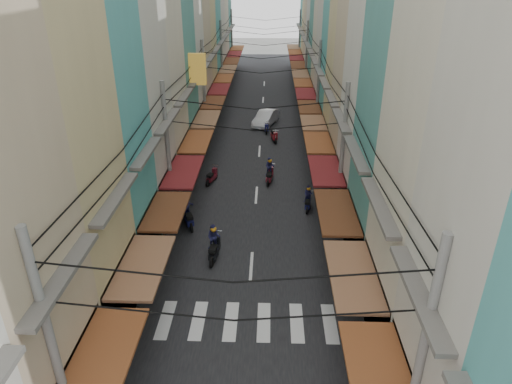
% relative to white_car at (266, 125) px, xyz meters
% --- Properties ---
extents(ground, '(160.00, 160.00, 0.00)m').
position_rel_white_car_xyz_m(ground, '(-0.42, -21.00, 0.00)').
color(ground, slate).
rests_on(ground, ground).
extents(road, '(10.00, 80.00, 0.02)m').
position_rel_white_car_xyz_m(road, '(-0.42, -1.00, 0.01)').
color(road, black).
rests_on(road, ground).
extents(sidewalk_left, '(3.00, 80.00, 0.06)m').
position_rel_white_car_xyz_m(sidewalk_left, '(-6.92, -1.00, 0.03)').
color(sidewalk_left, slate).
rests_on(sidewalk_left, ground).
extents(sidewalk_right, '(3.00, 80.00, 0.06)m').
position_rel_white_car_xyz_m(sidewalk_right, '(6.08, -1.00, 0.03)').
color(sidewalk_right, slate).
rests_on(sidewalk_right, ground).
extents(crosswalk, '(7.55, 2.40, 0.01)m').
position_rel_white_car_xyz_m(crosswalk, '(-0.42, -27.00, 0.03)').
color(crosswalk, silver).
rests_on(crosswalk, ground).
extents(building_row_left, '(7.80, 67.67, 23.70)m').
position_rel_white_car_xyz_m(building_row_left, '(-8.34, -4.44, 9.78)').
color(building_row_left, beige).
rests_on(building_row_left, ground).
extents(building_row_right, '(7.80, 68.98, 22.59)m').
position_rel_white_car_xyz_m(building_row_right, '(7.50, -4.56, 9.41)').
color(building_row_right, teal).
rests_on(building_row_right, ground).
extents(utility_poles, '(10.20, 66.13, 8.20)m').
position_rel_white_car_xyz_m(utility_poles, '(-0.42, -5.99, 6.59)').
color(utility_poles, slate).
rests_on(utility_poles, ground).
extents(white_car, '(5.18, 3.32, 1.70)m').
position_rel_white_car_xyz_m(white_car, '(0.00, 0.00, 0.00)').
color(white_car, silver).
rests_on(white_car, ground).
extents(bicycle, '(1.63, 1.08, 1.05)m').
position_rel_white_car_xyz_m(bicycle, '(5.43, -24.00, 0.00)').
color(bicycle, black).
rests_on(bicycle, ground).
extents(moving_scooters, '(7.58, 22.10, 2.01)m').
position_rel_white_car_xyz_m(moving_scooters, '(-1.24, -15.25, 0.56)').
color(moving_scooters, black).
rests_on(moving_scooters, ground).
extents(parked_scooters, '(13.10, 14.87, 1.00)m').
position_rel_white_car_xyz_m(parked_scooters, '(2.99, -24.30, 0.47)').
color(parked_scooters, black).
rests_on(parked_scooters, ground).
extents(pedestrians, '(12.83, 21.95, 2.25)m').
position_rel_white_car_xyz_m(pedestrians, '(-5.17, -18.80, 1.05)').
color(pedestrians, '#2B212C').
rests_on(pedestrians, ground).
extents(market_umbrella, '(2.03, 2.03, 2.14)m').
position_rel_white_car_xyz_m(market_umbrella, '(6.09, -25.00, 1.88)').
color(market_umbrella, '#B2B2B7').
rests_on(market_umbrella, ground).
extents(traffic_sign, '(0.10, 0.63, 2.86)m').
position_rel_white_car_xyz_m(traffic_sign, '(4.36, -20.00, 2.08)').
color(traffic_sign, slate).
rests_on(traffic_sign, ground).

